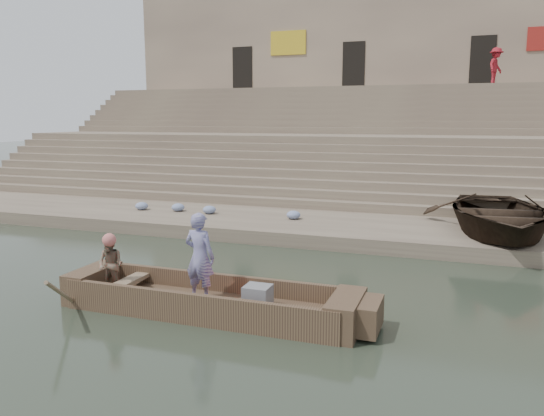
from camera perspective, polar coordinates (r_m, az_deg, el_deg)
The scene contains 14 objects.
ground at distance 9.39m, azimuth -8.49°, elevation -12.67°, with size 120.00×120.00×0.00m, color #283326.
lower_landing at distance 16.53m, azimuth 4.55°, elevation -2.08°, with size 32.00×4.00×0.40m, color gray.
mid_landing at distance 23.62m, azimuth 9.31°, elevation 4.29°, with size 32.00×3.00×2.80m, color gray.
upper_landing at distance 30.45m, azimuth 11.74°, elevation 7.66°, with size 32.00×3.00×5.20m, color gray.
ghat_steps at distance 25.24m, azimuth 10.02°, elevation 5.52°, with size 32.00×11.00×5.20m.
building_wall at distance 34.46m, azimuth 12.85°, elevation 12.82°, with size 32.00×5.07×11.20m.
main_rowboat at distance 10.03m, azimuth -6.79°, elevation -10.48°, with size 5.00×1.30×0.22m, color brown.
rowboat_trim at distance 9.87m, azimuth -5.75°, elevation -9.59°, with size 6.04×2.63×1.76m.
standing_man at distance 9.85m, azimuth -7.74°, elevation -5.18°, with size 0.60×0.39×1.65m, color navy.
rowing_man at distance 10.72m, azimuth -16.92°, elevation -5.83°, with size 0.53×0.41×1.09m, color #2B8262.
television at distance 9.56m, azimuth -1.61°, elevation -9.46°, with size 0.46×0.42×0.40m.
beached_rowboat at distance 15.88m, azimuth 23.09°, elevation -0.55°, with size 3.82×5.35×1.11m, color #2D2116.
pedestrian at distance 29.78m, azimuth 22.85°, elevation 13.84°, with size 1.17×0.67×1.82m, color maroon.
cloth_bundles at distance 17.08m, azimuth 0.86°, elevation -0.54°, with size 15.90×1.52×0.26m.
Camera 1 is at (4.14, -7.65, 3.55)m, focal length 35.15 mm.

